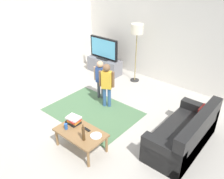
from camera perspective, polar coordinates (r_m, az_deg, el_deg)
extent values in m
plane|color=#B2ADA3|center=(5.52, -4.05, -8.24)|extent=(7.80, 7.80, 0.00)
cube|color=silver|center=(7.15, 12.75, 12.06)|extent=(6.00, 0.12, 2.70)
cube|color=silver|center=(7.15, -22.45, 10.61)|extent=(0.12, 6.00, 2.70)
cube|color=#4C724C|center=(5.91, -4.68, -5.40)|extent=(2.20, 1.60, 0.01)
cube|color=slate|center=(7.91, -1.86, 5.89)|extent=(1.20, 0.44, 0.50)
cube|color=black|center=(7.94, -2.08, 4.78)|extent=(1.10, 0.32, 0.03)
cube|color=black|center=(7.80, -1.98, 7.64)|extent=(0.44, 0.28, 0.03)
cube|color=black|center=(7.68, -2.03, 10.11)|extent=(1.10, 0.07, 0.68)
cube|color=#59B2D8|center=(7.66, -2.22, 10.05)|extent=(1.00, 0.01, 0.58)
cube|color=black|center=(4.99, 16.55, -11.08)|extent=(0.80, 1.80, 0.42)
cube|color=black|center=(4.79, 20.19, -10.33)|extent=(0.20, 1.80, 0.86)
cube|color=black|center=(4.37, 12.09, -15.58)|extent=(0.80, 0.20, 0.60)
cube|color=black|center=(5.56, 20.20, -6.07)|extent=(0.80, 0.20, 0.60)
cube|color=#B22823|center=(5.19, 21.17, -5.50)|extent=(0.10, 0.32, 0.32)
cylinder|color=#262626|center=(7.48, 5.54, 2.32)|extent=(0.28, 0.28, 0.02)
cylinder|color=#99844C|center=(7.18, 5.82, 7.70)|extent=(0.03, 0.03, 1.50)
cylinder|color=silver|center=(6.92, 6.19, 14.53)|extent=(0.36, 0.36, 0.28)
cylinder|color=#4C4C59|center=(6.40, -3.26, 0.03)|extent=(0.08, 0.08, 0.49)
cylinder|color=#4C4C59|center=(6.37, -2.29, -0.14)|extent=(0.08, 0.08, 0.49)
cube|color=#2D478C|center=(6.18, -2.87, 3.64)|extent=(0.26, 0.20, 0.42)
sphere|color=tan|center=(6.06, -2.94, 6.18)|extent=(0.17, 0.17, 0.17)
cylinder|color=tan|center=(6.22, -4.15, 4.00)|extent=(0.07, 0.07, 0.38)
cylinder|color=tan|center=(6.12, -1.58, 3.63)|extent=(0.07, 0.07, 0.38)
cylinder|color=#33598C|center=(6.00, -1.86, -1.82)|extent=(0.09, 0.09, 0.53)
cylinder|color=#33598C|center=(5.98, -0.68, -1.93)|extent=(0.09, 0.09, 0.53)
cube|color=gold|center=(5.75, -1.32, 2.36)|extent=(0.29, 0.25, 0.46)
sphere|color=brown|center=(5.62, -1.36, 5.31)|extent=(0.19, 0.19, 0.19)
cylinder|color=brown|center=(5.78, -2.90, 2.69)|extent=(0.07, 0.07, 0.41)
cylinder|color=brown|center=(5.72, 0.27, 2.43)|extent=(0.07, 0.07, 0.41)
cube|color=olive|center=(4.64, -7.70, -10.37)|extent=(1.00, 0.60, 0.04)
cylinder|color=olive|center=(4.94, -13.33, -11.37)|extent=(0.05, 0.05, 0.38)
cylinder|color=olive|center=(4.41, -5.81, -16.48)|extent=(0.05, 0.05, 0.38)
cylinder|color=olive|center=(5.17, -8.95, -8.79)|extent=(0.05, 0.05, 0.38)
cylinder|color=olive|center=(4.67, -1.34, -13.22)|extent=(0.05, 0.05, 0.38)
cube|color=black|center=(4.86, -9.41, -7.88)|extent=(0.27, 0.22, 0.04)
cube|color=orange|center=(4.83, -9.26, -7.58)|extent=(0.24, 0.21, 0.04)
cube|color=red|center=(4.82, -9.34, -7.15)|extent=(0.27, 0.24, 0.03)
cube|color=white|center=(4.81, -9.40, -6.81)|extent=(0.30, 0.25, 0.03)
cylinder|color=#4C3319|center=(4.35, -6.99, -10.69)|extent=(0.06, 0.06, 0.28)
cylinder|color=#4C3319|center=(4.25, -7.12, -8.91)|extent=(0.02, 0.02, 0.06)
cube|color=black|center=(4.66, -6.20, -9.65)|extent=(0.17, 0.06, 0.02)
cylinder|color=#2659B2|center=(4.71, -11.19, -8.84)|extent=(0.07, 0.07, 0.12)
cylinder|color=white|center=(4.50, -3.93, -11.20)|extent=(0.22, 0.22, 0.02)
cube|color=silver|center=(4.48, -3.75, -11.20)|extent=(0.14, 0.07, 0.01)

